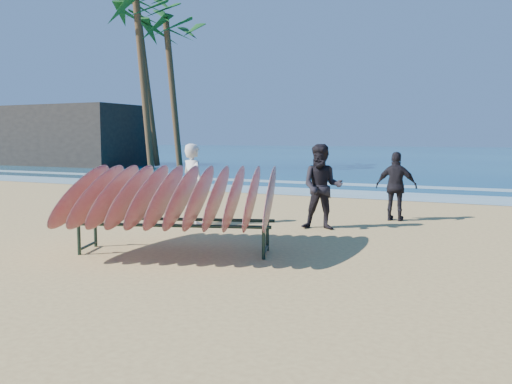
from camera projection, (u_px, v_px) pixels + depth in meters
ground at (234, 257)px, 8.50m from camera, size 120.00×120.00×0.00m
ocean at (476, 155)px, 57.82m from camera, size 160.00×160.00×0.00m
foam_near at (379, 195)px, 17.47m from camera, size 160.00×160.00×0.00m
foam_far at (400, 186)px, 20.61m from camera, size 160.00×160.00×0.00m
surfboard_rack at (174, 196)px, 8.71m from camera, size 3.82×3.44×1.54m
person_white at (193, 184)px, 11.55m from camera, size 0.75×0.65×1.74m
person_dark_a at (322, 187)px, 10.95m from camera, size 0.97×0.83×1.74m
person_dark_b at (396, 186)px, 12.11m from camera, size 0.91×0.39×1.55m
building at (75, 136)px, 36.09m from camera, size 8.84×4.91×3.93m
palm_left at (142, 17)px, 29.22m from camera, size 5.20×5.20×9.25m
palm_mid at (172, 33)px, 31.16m from camera, size 5.20×5.20×8.71m
palm_right at (145, 5)px, 32.53m from camera, size 5.20×5.20×10.67m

